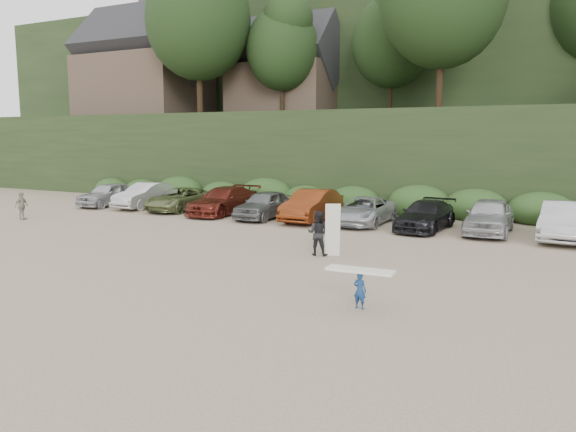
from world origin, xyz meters
The scene contains 6 objects.
ground centered at (0.00, 0.00, 0.00)m, with size 120.00×120.00×0.00m, color tan.
hillside_backdrop centered at (-0.26, 35.93, 11.22)m, with size 90.00×41.50×28.00m.
parked_cars centered at (0.57, 9.99, 0.76)m, with size 36.68×5.96×1.64m.
distant_walker centered at (-17.07, 3.32, 0.75)m, with size 0.87×0.36×1.49m, color gray.
child_surfer centered at (4.28, -3.11, 0.71)m, with size 1.77×0.56×1.05m.
adult_surfer centered at (0.67, 2.39, 0.85)m, with size 1.31×0.74×1.97m.
Camera 1 is at (9.08, -16.42, 4.43)m, focal length 35.00 mm.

